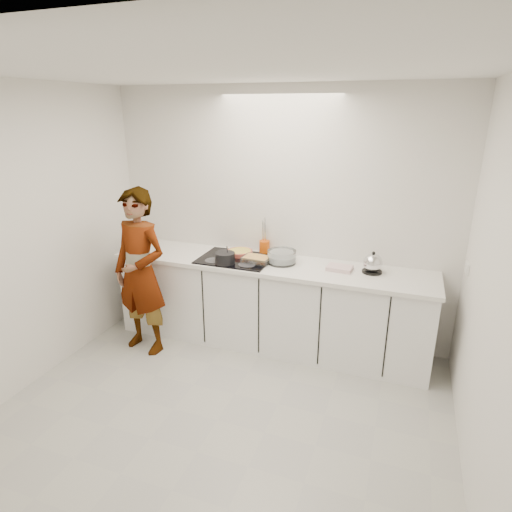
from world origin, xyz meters
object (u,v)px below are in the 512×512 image
(hob, at_px, (235,259))
(kettle, at_px, (373,264))
(utensil_crock, at_px, (264,247))
(baking_dish, at_px, (257,259))
(tart_dish, at_px, (240,252))
(cook, at_px, (140,272))
(saucepan, at_px, (225,258))
(mixing_bowl, at_px, (282,257))

(hob, relative_size, kettle, 3.44)
(hob, distance_m, utensil_crock, 0.36)
(hob, relative_size, baking_dish, 2.53)
(hob, height_order, tart_dish, tart_dish)
(kettle, height_order, cook, cook)
(hob, bearing_deg, utensil_crock, 52.83)
(tart_dish, bearing_deg, kettle, -1.35)
(saucepan, xyz_separation_m, cook, (-0.77, -0.32, -0.14))
(hob, height_order, kettle, kettle)
(mixing_bowl, height_order, cook, cook)
(baking_dish, xyz_separation_m, cook, (-1.05, -0.46, -0.12))
(kettle, xyz_separation_m, utensil_crock, (-1.13, 0.19, -0.02))
(utensil_crock, relative_size, cook, 0.08)
(mixing_bowl, bearing_deg, cook, -157.07)
(saucepan, height_order, baking_dish, saucepan)
(kettle, relative_size, cook, 0.13)
(saucepan, relative_size, baking_dish, 0.70)
(kettle, xyz_separation_m, cook, (-2.16, -0.58, -0.16))
(hob, relative_size, tart_dish, 2.16)
(baking_dish, height_order, kettle, kettle)
(baking_dish, relative_size, utensil_crock, 2.06)
(mixing_bowl, bearing_deg, saucepan, -155.94)
(saucepan, height_order, kettle, kettle)
(hob, bearing_deg, saucepan, -101.86)
(hob, relative_size, utensil_crock, 5.22)
(hob, distance_m, saucepan, 0.19)
(baking_dish, bearing_deg, mixing_bowl, 19.46)
(hob, distance_m, tart_dish, 0.13)
(saucepan, relative_size, mixing_bowl, 0.62)
(tart_dish, xyz_separation_m, kettle, (1.35, -0.03, 0.05))
(baking_dish, relative_size, cook, 0.17)
(baking_dish, distance_m, cook, 1.16)
(saucepan, bearing_deg, baking_dish, 27.69)
(tart_dish, xyz_separation_m, utensil_crock, (0.22, 0.16, 0.03))
(tart_dish, height_order, saucepan, saucepan)
(baking_dish, xyz_separation_m, mixing_bowl, (0.23, 0.08, 0.02))
(tart_dish, relative_size, mixing_bowl, 1.04)
(hob, height_order, utensil_crock, utensil_crock)
(baking_dish, height_order, utensil_crock, utensil_crock)
(saucepan, relative_size, utensil_crock, 1.44)
(tart_dish, relative_size, saucepan, 1.68)
(mixing_bowl, xyz_separation_m, cook, (-1.29, -0.54, -0.13))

